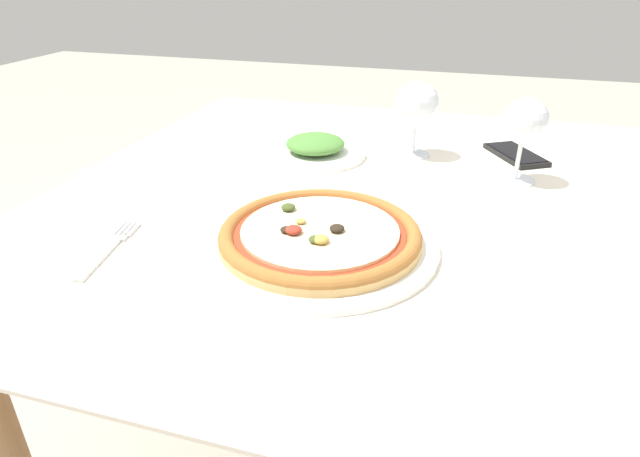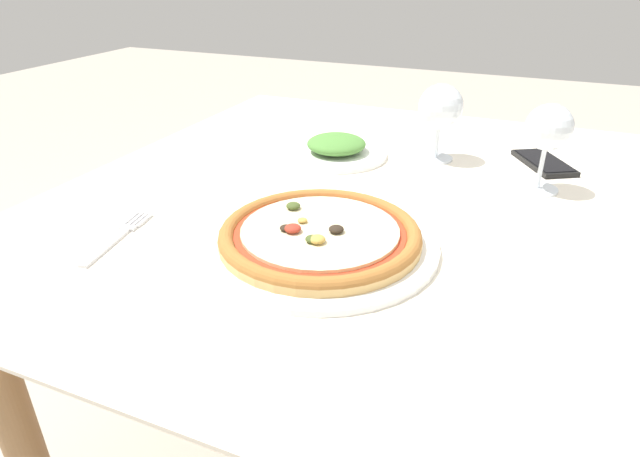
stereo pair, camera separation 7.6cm
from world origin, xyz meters
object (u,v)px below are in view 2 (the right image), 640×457
at_px(fork, 118,236).
at_px(side_plate, 336,149).
at_px(dining_table, 396,241).
at_px(cell_phone, 544,163).
at_px(wine_glass_far_left, 441,108).
at_px(pizza_plate, 320,237).
at_px(wine_glass_far_right, 548,130).

distance_m(fork, side_plate, 0.49).
relative_size(dining_table, fork, 6.91).
height_order(cell_phone, side_plate, side_plate).
distance_m(dining_table, wine_glass_far_left, 0.29).
bearing_deg(dining_table, cell_phone, 50.39).
distance_m(pizza_plate, side_plate, 0.39).
bearing_deg(fork, dining_table, 41.08).
bearing_deg(cell_phone, dining_table, -129.61).
xyz_separation_m(cell_phone, side_plate, (-0.40, -0.11, 0.01)).
xyz_separation_m(dining_table, wine_glass_far_right, (0.22, 0.13, 0.19)).
distance_m(pizza_plate, wine_glass_far_right, 0.45).
distance_m(wine_glass_far_right, cell_phone, 0.17).
bearing_deg(side_plate, fork, -110.21).
distance_m(fork, wine_glass_far_left, 0.65).
distance_m(dining_table, side_plate, 0.26).
height_order(wine_glass_far_left, cell_phone, wine_glass_far_left).
height_order(fork, cell_phone, cell_phone).
relative_size(dining_table, side_plate, 5.59).
height_order(wine_glass_far_right, cell_phone, wine_glass_far_right).
relative_size(wine_glass_far_left, cell_phone, 0.96).
bearing_deg(pizza_plate, dining_table, 74.30).
relative_size(wine_glass_far_left, side_plate, 0.73).
xyz_separation_m(dining_table, fork, (-0.35, -0.30, 0.09)).
bearing_deg(wine_glass_far_right, wine_glass_far_left, 156.29).
bearing_deg(fork, side_plate, 69.79).
distance_m(dining_table, pizza_plate, 0.24).
height_order(wine_glass_far_left, wine_glass_far_right, wine_glass_far_right).
bearing_deg(wine_glass_far_right, side_plate, 176.49).
bearing_deg(side_plate, wine_glass_far_left, 18.33).
height_order(dining_table, cell_phone, cell_phone).
height_order(fork, side_plate, side_plate).
distance_m(pizza_plate, cell_phone, 0.56).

